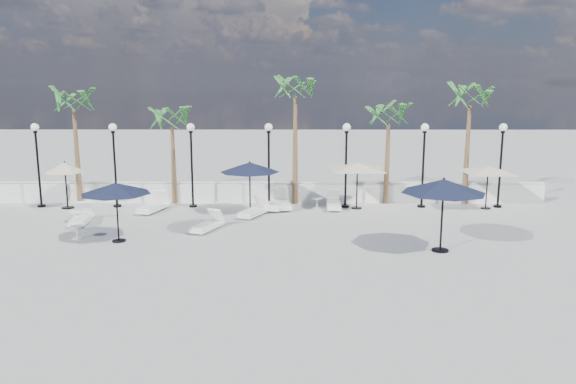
{
  "coord_description": "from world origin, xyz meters",
  "views": [
    {
      "loc": [
        1.0,
        -18.69,
        5.6
      ],
      "look_at": [
        0.89,
        2.41,
        1.5
      ],
      "focal_mm": 35.0,
      "sensor_mm": 36.0,
      "label": 1
    }
  ],
  "objects_px": {
    "lounger_2": "(207,225)",
    "lounger_4": "(283,203)",
    "lounger_3": "(277,203)",
    "parasol_cream_sq_b": "(488,166)",
    "lounger_0": "(82,218)",
    "lounger_5": "(254,211)",
    "parasol_cream_small": "(65,168)",
    "parasol_navy_left": "(116,189)",
    "parasol_navy_right": "(444,187)",
    "lounger_1": "(154,206)",
    "lounger_6": "(334,203)",
    "parasol_navy_mid": "(250,167)",
    "parasol_cream_sq_a": "(358,163)"
  },
  "relations": [
    {
      "from": "lounger_3",
      "to": "parasol_navy_mid",
      "type": "xyz_separation_m",
      "value": [
        -1.13,
        -1.0,
        1.77
      ]
    },
    {
      "from": "lounger_5",
      "to": "lounger_6",
      "type": "xyz_separation_m",
      "value": [
        3.52,
        1.55,
        0.0
      ]
    },
    {
      "from": "lounger_1",
      "to": "lounger_4",
      "type": "xyz_separation_m",
      "value": [
        5.71,
        0.69,
        -0.02
      ]
    },
    {
      "from": "parasol_navy_right",
      "to": "lounger_2",
      "type": "bearing_deg",
      "value": 162.37
    },
    {
      "from": "parasol_cream_small",
      "to": "parasol_navy_mid",
      "type": "bearing_deg",
      "value": -7.09
    },
    {
      "from": "lounger_1",
      "to": "parasol_cream_small",
      "type": "relative_size",
      "value": 0.98
    },
    {
      "from": "lounger_6",
      "to": "parasol_cream_sq_a",
      "type": "distance_m",
      "value": 2.13
    },
    {
      "from": "lounger_0",
      "to": "parasol_cream_sq_a",
      "type": "xyz_separation_m",
      "value": [
        11.46,
        2.87,
        1.86
      ]
    },
    {
      "from": "lounger_2",
      "to": "lounger_6",
      "type": "height_order",
      "value": "lounger_6"
    },
    {
      "from": "lounger_1",
      "to": "parasol_navy_right",
      "type": "distance_m",
      "value": 12.77
    },
    {
      "from": "lounger_4",
      "to": "parasol_navy_left",
      "type": "bearing_deg",
      "value": -145.5
    },
    {
      "from": "parasol_cream_small",
      "to": "lounger_5",
      "type": "bearing_deg",
      "value": -10.07
    },
    {
      "from": "lounger_1",
      "to": "parasol_cream_small",
      "type": "distance_m",
      "value": 4.44
    },
    {
      "from": "lounger_0",
      "to": "lounger_1",
      "type": "distance_m",
      "value": 3.25
    },
    {
      "from": "parasol_navy_mid",
      "to": "parasol_cream_sq_b",
      "type": "height_order",
      "value": "parasol_navy_mid"
    },
    {
      "from": "lounger_6",
      "to": "parasol_cream_sq_a",
      "type": "height_order",
      "value": "parasol_cream_sq_a"
    },
    {
      "from": "lounger_5",
      "to": "parasol_navy_left",
      "type": "relative_size",
      "value": 0.81
    },
    {
      "from": "parasol_navy_mid",
      "to": "parasol_navy_left",
      "type": "bearing_deg",
      "value": -135.15
    },
    {
      "from": "parasol_cream_sq_b",
      "to": "lounger_2",
      "type": "bearing_deg",
      "value": -161.96
    },
    {
      "from": "lounger_4",
      "to": "parasol_cream_small",
      "type": "xyz_separation_m",
      "value": [
        -9.8,
        -0.02,
        1.61
      ]
    },
    {
      "from": "parasol_navy_right",
      "to": "parasol_cream_sq_b",
      "type": "relative_size",
      "value": 0.68
    },
    {
      "from": "lounger_1",
      "to": "lounger_3",
      "type": "xyz_separation_m",
      "value": [
        5.44,
        0.62,
        0.01
      ]
    },
    {
      "from": "lounger_3",
      "to": "lounger_5",
      "type": "xyz_separation_m",
      "value": [
        -0.93,
        -1.48,
        -0.02
      ]
    },
    {
      "from": "lounger_1",
      "to": "parasol_navy_mid",
      "type": "bearing_deg",
      "value": 10.52
    },
    {
      "from": "lounger_4",
      "to": "lounger_3",
      "type": "bearing_deg",
      "value": -174.75
    },
    {
      "from": "parasol_cream_small",
      "to": "lounger_0",
      "type": "bearing_deg",
      "value": -59.37
    },
    {
      "from": "lounger_2",
      "to": "lounger_5",
      "type": "distance_m",
      "value": 2.92
    },
    {
      "from": "lounger_5",
      "to": "parasol_navy_right",
      "type": "bearing_deg",
      "value": -12.42
    },
    {
      "from": "lounger_2",
      "to": "parasol_cream_sq_a",
      "type": "xyz_separation_m",
      "value": [
        6.21,
        3.93,
        1.87
      ]
    },
    {
      "from": "parasol_navy_left",
      "to": "parasol_navy_right",
      "type": "bearing_deg",
      "value": -5.7
    },
    {
      "from": "lounger_2",
      "to": "parasol_cream_small",
      "type": "relative_size",
      "value": 0.86
    },
    {
      "from": "lounger_3",
      "to": "parasol_cream_sq_b",
      "type": "height_order",
      "value": "parasol_cream_sq_b"
    },
    {
      "from": "lounger_2",
      "to": "parasol_navy_right",
      "type": "xyz_separation_m",
      "value": [
        8.29,
        -2.64,
        2.01
      ]
    },
    {
      "from": "lounger_0",
      "to": "lounger_4",
      "type": "bearing_deg",
      "value": 13.19
    },
    {
      "from": "lounger_4",
      "to": "parasol_cream_small",
      "type": "bearing_deg",
      "value": 171.45
    },
    {
      "from": "lounger_0",
      "to": "parasol_cream_sq_b",
      "type": "relative_size",
      "value": 0.47
    },
    {
      "from": "lounger_0",
      "to": "lounger_5",
      "type": "xyz_separation_m",
      "value": [
        6.9,
        1.34,
        0.0
      ]
    },
    {
      "from": "lounger_3",
      "to": "parasol_navy_left",
      "type": "relative_size",
      "value": 0.89
    },
    {
      "from": "lounger_6",
      "to": "parasol_cream_sq_b",
      "type": "xyz_separation_m",
      "value": [
        6.9,
        -0.02,
        1.7
      ]
    },
    {
      "from": "parasol_cream_sq_b",
      "to": "parasol_cream_small",
      "type": "relative_size",
      "value": 1.93
    },
    {
      "from": "lounger_2",
      "to": "lounger_1",
      "type": "bearing_deg",
      "value": 153.24
    },
    {
      "from": "lounger_2",
      "to": "lounger_4",
      "type": "distance_m",
      "value": 4.87
    },
    {
      "from": "lounger_5",
      "to": "parasol_navy_mid",
      "type": "bearing_deg",
      "value": 137.21
    },
    {
      "from": "parasol_navy_mid",
      "to": "parasol_cream_small",
      "type": "bearing_deg",
      "value": 172.91
    },
    {
      "from": "lounger_0",
      "to": "parasol_navy_right",
      "type": "height_order",
      "value": "parasol_navy_right"
    },
    {
      "from": "parasol_navy_left",
      "to": "parasol_navy_mid",
      "type": "distance_m",
      "value": 6.24
    },
    {
      "from": "parasol_navy_mid",
      "to": "lounger_6",
      "type": "bearing_deg",
      "value": 16.0
    },
    {
      "from": "parasol_navy_right",
      "to": "parasol_cream_sq_a",
      "type": "bearing_deg",
      "value": 107.63
    },
    {
      "from": "parasol_navy_left",
      "to": "parasol_cream_small",
      "type": "distance_m",
      "value": 6.74
    },
    {
      "from": "lounger_2",
      "to": "parasol_cream_small",
      "type": "distance_m",
      "value": 8.15
    }
  ]
}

